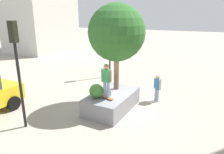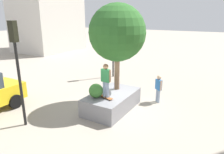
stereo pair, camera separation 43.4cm
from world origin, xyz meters
The scene contains 9 objects.
ground_plane centered at (0.00, 0.00, 0.00)m, with size 120.00×120.00×0.00m, color #9E9384.
planter_ledge centered at (-0.29, 0.27, 0.44)m, with size 3.28×1.87×0.88m, color gray.
plaza_tree centered at (0.45, 0.40, 3.93)m, with size 2.96×2.96×4.54m.
boxwood_shrub centered at (-1.14, 0.69, 1.24)m, with size 0.70×0.70×0.70m, color #3D7A33.
skateboard centered at (-1.00, 0.20, 0.94)m, with size 0.40×0.83×0.07m.
skateboarder centered at (-1.00, 0.20, 1.92)m, with size 0.26×0.56×1.67m.
traffic_light_corner centered at (5.03, 3.26, 3.30)m, with size 0.37×0.37×4.88m.
traffic_light_median centered at (-3.68, 2.87, 3.13)m, with size 0.36×0.31×4.60m.
bystander_watching centered at (1.84, -1.53, 0.92)m, with size 0.41×0.45×1.60m.
Camera 2 is at (-8.94, -4.77, 4.80)m, focal length 32.98 mm.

